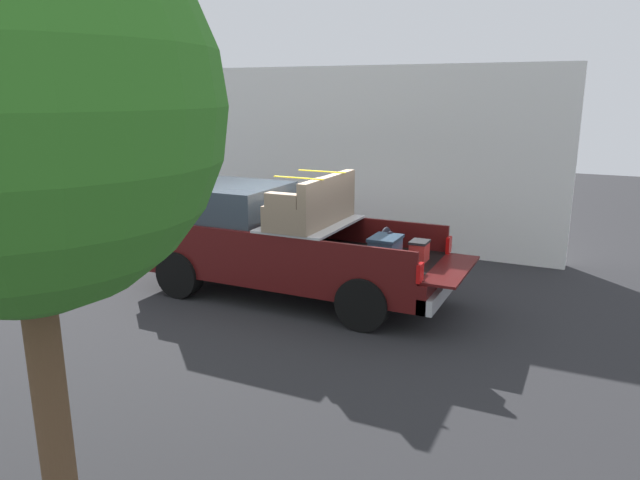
{
  "coord_description": "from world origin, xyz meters",
  "views": [
    {
      "loc": [
        -4.78,
        8.81,
        3.57
      ],
      "look_at": [
        -0.6,
        0.0,
        1.1
      ],
      "focal_mm": 32.91,
      "sensor_mm": 36.0,
      "label": 1
    }
  ],
  "objects": [
    {
      "name": "trash_can",
      "position": [
        3.18,
        -3.14,
        0.5
      ],
      "size": [
        0.6,
        0.6,
        0.98
      ],
      "color": "#2D2D33",
      "rests_on": "ground_plane"
    },
    {
      "name": "tree_background",
      "position": [
        -1.43,
        6.23,
        3.46
      ],
      "size": [
        2.68,
        2.68,
        4.82
      ],
      "color": "brown",
      "rests_on": "ground_plane"
    },
    {
      "name": "ground_plane",
      "position": [
        0.0,
        0.0,
        0.0
      ],
      "size": [
        40.0,
        40.0,
        0.0
      ],
      "primitive_type": "plane",
      "color": "#262628"
    },
    {
      "name": "pickup_truck",
      "position": [
        0.39,
        0.0,
        0.99
      ],
      "size": [
        6.05,
        2.06,
        2.23
      ],
      "color": "#470F0F",
      "rests_on": "ground_plane"
    },
    {
      "name": "building_facade",
      "position": [
        1.17,
        -4.0,
        2.07
      ],
      "size": [
        11.11,
        0.36,
        4.14
      ],
      "primitive_type": "cube",
      "color": "white",
      "rests_on": "ground_plane"
    }
  ]
}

